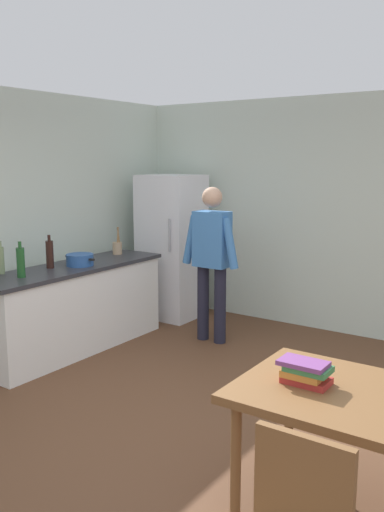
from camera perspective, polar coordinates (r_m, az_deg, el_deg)
ground_plane at (r=4.24m, az=-0.71°, el=-17.86°), size 14.00×14.00×0.00m
wall_back at (r=6.47m, az=14.80°, el=4.08°), size 6.40×0.12×2.70m
kitchen_counter at (r=5.88m, az=-12.27°, el=-5.30°), size 0.64×2.20×0.90m
refrigerator at (r=6.90m, az=-2.14°, el=0.99°), size 0.70×0.67×1.80m
person at (r=5.90m, az=2.06°, el=0.21°), size 0.70×0.22×1.70m
dining_table at (r=3.15m, az=17.86°, el=-15.09°), size 1.40×0.90×0.75m
cooking_pot at (r=5.77m, az=-11.63°, el=-0.39°), size 0.40×0.28×0.12m
utensil_jar at (r=6.39m, az=-7.80°, el=0.89°), size 0.11×0.11×0.32m
bottle_wine_dark at (r=5.69m, az=-14.64°, el=0.21°), size 0.08×0.08×0.34m
bottle_vinegar_tall at (r=5.54m, az=-19.30°, el=-0.39°), size 0.06×0.06×0.32m
bottle_wine_green at (r=5.32m, az=-17.46°, el=-0.60°), size 0.08×0.08×0.34m
book_stack at (r=3.17m, az=11.76°, el=-11.80°), size 0.28×0.18×0.14m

